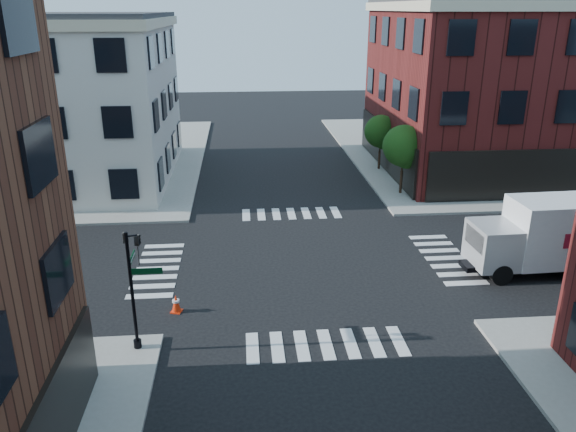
# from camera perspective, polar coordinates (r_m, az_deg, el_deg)

# --- Properties ---
(ground) EXTENTS (120.00, 120.00, 0.00)m
(ground) POSITION_cam_1_polar(r_m,az_deg,el_deg) (27.20, 1.68, -4.84)
(ground) COLOR black
(ground) RESTS_ON ground
(sidewalk_ne) EXTENTS (30.00, 30.00, 0.15)m
(sidewalk_ne) POSITION_cam_1_polar(r_m,az_deg,el_deg) (52.62, 22.37, 6.20)
(sidewalk_ne) COLOR gray
(sidewalk_ne) RESTS_ON ground
(sidewalk_nw) EXTENTS (30.00, 30.00, 0.15)m
(sidewalk_nw) POSITION_cam_1_polar(r_m,az_deg,el_deg) (50.24, -25.99, 5.06)
(sidewalk_nw) COLOR gray
(sidewalk_nw) RESTS_ON ground
(building_ne) EXTENTS (25.00, 16.00, 12.00)m
(building_ne) POSITION_cam_1_polar(r_m,az_deg,el_deg) (47.06, 25.50, 11.64)
(building_ne) COLOR #441211
(building_ne) RESTS_ON ground
(building_nw) EXTENTS (22.00, 16.00, 11.00)m
(building_nw) POSITION_cam_1_polar(r_m,az_deg,el_deg) (43.94, -26.82, 10.28)
(building_nw) COLOR beige
(building_nw) RESTS_ON ground
(tree_near) EXTENTS (2.69, 2.69, 4.49)m
(tree_near) POSITION_cam_1_polar(r_m,az_deg,el_deg) (36.94, 11.75, 6.77)
(tree_near) COLOR black
(tree_near) RESTS_ON ground
(tree_far) EXTENTS (2.43, 2.43, 4.07)m
(tree_far) POSITION_cam_1_polar(r_m,az_deg,el_deg) (42.65, 9.48, 8.31)
(tree_far) COLOR black
(tree_far) RESTS_ON ground
(signal_pole) EXTENTS (1.29, 1.24, 4.60)m
(signal_pole) POSITION_cam_1_polar(r_m,az_deg,el_deg) (20.15, -15.41, -6.07)
(signal_pole) COLOR black
(signal_pole) RESTS_ON ground
(box_truck) EXTENTS (7.85, 2.64, 3.51)m
(box_truck) POSITION_cam_1_polar(r_m,az_deg,el_deg) (28.52, 25.59, -1.72)
(box_truck) COLOR silver
(box_truck) RESTS_ON ground
(traffic_cone) EXTENTS (0.52, 0.52, 0.76)m
(traffic_cone) POSITION_cam_1_polar(r_m,az_deg,el_deg) (23.38, -11.30, -8.72)
(traffic_cone) COLOR red
(traffic_cone) RESTS_ON ground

